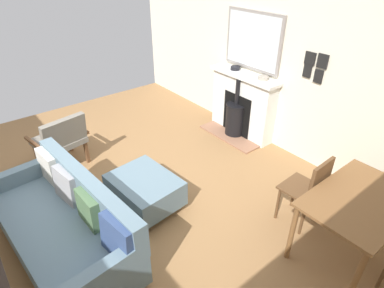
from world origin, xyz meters
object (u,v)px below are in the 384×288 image
mantel_bowl_far (263,78)px  sofa (66,224)px  armchair_accent (61,138)px  dining_chair_near_fireplace (310,187)px  fireplace (241,107)px  ottoman (145,189)px  dining_table (359,206)px  mantel_bowl_near (235,68)px

mantel_bowl_far → sofa: mantel_bowl_far is taller
armchair_accent → dining_chair_near_fireplace: (-1.69, 2.78, 0.06)m
sofa → dining_chair_near_fireplace: dining_chair_near_fireplace is taller
sofa → dining_chair_near_fireplace: (-2.18, 1.26, 0.16)m
fireplace → armchair_accent: bearing=-17.9°
sofa → armchair_accent: bearing=-108.0°
mantel_bowl_far → sofa: bearing=5.6°
armchair_accent → sofa: bearing=72.0°
ottoman → dining_chair_near_fireplace: 1.86m
mantel_bowl_far → sofa: 3.27m
dining_chair_near_fireplace → fireplace: bearing=-116.4°
ottoman → dining_table: (-1.23, 1.87, 0.38)m
fireplace → dining_chair_near_fireplace: 2.14m
dining_chair_near_fireplace → mantel_bowl_far: bearing=-122.3°
fireplace → ottoman: bearing=14.3°
mantel_bowl_far → fireplace: bearing=-83.2°
armchair_accent → mantel_bowl_far: bearing=155.9°
mantel_bowl_near → ottoman: size_ratio=0.18×
dining_table → sofa: bearing=-39.1°
mantel_bowl_near → mantel_bowl_far: mantel_bowl_near is taller
fireplace → sofa: bearing=11.8°
fireplace → dining_chair_near_fireplace: fireplace is taller
mantel_bowl_far → dining_chair_near_fireplace: 1.94m
ottoman → dining_table: size_ratio=0.76×
armchair_accent → dining_table: size_ratio=0.72×
mantel_bowl_far → ottoman: bearing=5.5°
ottoman → armchair_accent: size_ratio=1.06×
fireplace → mantel_bowl_near: bearing=-100.2°
dining_table → dining_chair_near_fireplace: size_ratio=1.28×
dining_table → dining_chair_near_fireplace: bearing=-90.4°
mantel_bowl_far → armchair_accent: mantel_bowl_far is taller
sofa → ottoman: sofa is taller
mantel_bowl_near → ottoman: (2.23, 0.79, -0.82)m
fireplace → armchair_accent: size_ratio=1.53×
mantel_bowl_near → dining_table: mantel_bowl_near is taller
fireplace → dining_table: bearing=68.5°
armchair_accent → dining_chair_near_fireplace: size_ratio=0.93×
fireplace → dining_chair_near_fireplace: bearing=63.6°
dining_table → ottoman: bearing=-56.7°
sofa → dining_chair_near_fireplace: size_ratio=2.19×
mantel_bowl_near → fireplace: bearing=79.8°
ottoman → mantel_bowl_far: bearing=-174.5°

